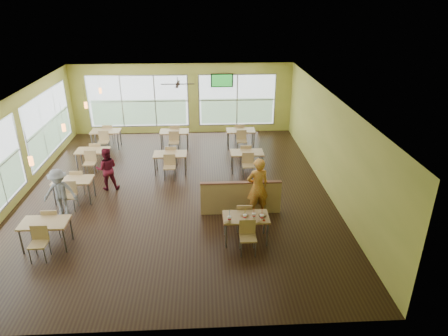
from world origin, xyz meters
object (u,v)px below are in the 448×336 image
Objects in this scene: half_wall_divider at (241,198)px; man_plaid at (258,187)px; main_table at (246,220)px; food_basket at (262,215)px.

man_plaid is at bearing -14.20° from half_wall_divider.
main_table is 1.45m from half_wall_divider.
man_plaid reaches higher than food_basket.
main_table is 0.45m from food_basket.
food_basket is (0.43, -1.46, 0.25)m from half_wall_divider.
half_wall_divider reaches higher than main_table.
half_wall_divider is at bearing -25.76° from man_plaid.
man_plaid is 1.35m from food_basket.
half_wall_divider is 1.54m from food_basket.
food_basket is (0.43, -0.01, 0.15)m from main_table.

